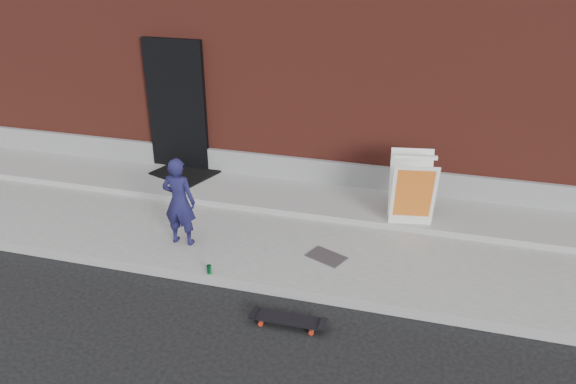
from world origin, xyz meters
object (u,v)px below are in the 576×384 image
(child, at_px, (179,202))
(soda_can, at_px, (209,269))
(pizza_sign, at_px, (412,189))
(skateboard, at_px, (288,319))

(child, xyz_separation_m, soda_can, (0.66, -0.63, -0.58))
(child, height_order, pizza_sign, child)
(pizza_sign, bearing_deg, soda_can, -140.95)
(child, relative_size, skateboard, 1.47)
(pizza_sign, distance_m, soda_can, 3.11)
(child, xyz_separation_m, pizza_sign, (3.04, 1.30, -0.02))
(skateboard, relative_size, soda_can, 7.33)
(soda_can, bearing_deg, pizza_sign, 39.05)
(skateboard, distance_m, soda_can, 1.32)
(pizza_sign, height_order, soda_can, pizza_sign)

